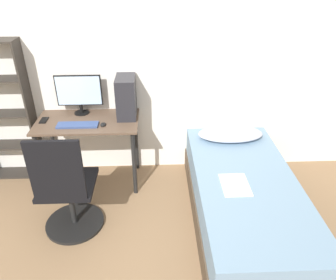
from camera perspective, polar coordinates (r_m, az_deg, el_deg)
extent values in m
plane|color=#846647|center=(2.97, -10.98, -20.84)|extent=(14.00, 14.00, 0.00)
cube|color=silver|center=(3.57, -9.80, 12.65)|extent=(8.00, 0.05, 2.50)
cube|color=brown|center=(3.50, -13.88, 3.13)|extent=(1.06, 0.57, 0.02)
cylinder|color=black|center=(3.62, -21.23, -4.26)|extent=(0.04, 0.04, 0.74)
cylinder|color=black|center=(3.42, -5.91, -4.17)|extent=(0.04, 0.04, 0.74)
cylinder|color=black|center=(4.00, -19.36, -0.48)|extent=(0.04, 0.04, 0.74)
cylinder|color=black|center=(3.83, -5.57, -0.21)|extent=(0.04, 0.04, 0.74)
cube|color=#2D2823|center=(3.82, -22.72, 4.33)|extent=(0.02, 0.22, 1.56)
cube|color=#2D2823|center=(4.32, -25.52, -5.19)|extent=(0.75, 0.22, 0.02)
cube|color=#2D2823|center=(4.13, -26.67, -0.77)|extent=(0.75, 0.22, 0.02)
cylinder|color=black|center=(3.38, -15.85, -13.67)|extent=(0.55, 0.55, 0.03)
cylinder|color=black|center=(3.23, -16.41, -10.70)|extent=(0.05, 0.05, 0.43)
cube|color=black|center=(3.09, -17.02, -7.38)|extent=(0.48, 0.48, 0.04)
cube|color=black|center=(2.75, -18.91, -5.17)|extent=(0.43, 0.04, 0.56)
cube|color=#4C3D2D|center=(3.29, 12.78, -12.12)|extent=(0.93, 2.02, 0.23)
cube|color=#708EA8|center=(3.13, 13.29, -8.66)|extent=(0.90, 1.98, 0.28)
ellipsoid|color=#B2B7C6|center=(3.64, 10.80, 1.07)|extent=(0.71, 0.36, 0.11)
cube|color=silver|center=(2.95, 11.61, -7.66)|extent=(0.24, 0.32, 0.01)
cylinder|color=black|center=(3.68, -14.76, 4.62)|extent=(0.16, 0.16, 0.01)
cylinder|color=black|center=(3.66, -14.87, 5.37)|extent=(0.04, 0.04, 0.10)
cube|color=black|center=(3.59, -15.27, 8.33)|extent=(0.48, 0.01, 0.33)
cube|color=#B2D1EF|center=(3.58, -15.29, 8.28)|extent=(0.45, 0.01, 0.31)
cube|color=#33477A|center=(3.41, -15.47, 2.54)|extent=(0.41, 0.13, 0.02)
cube|color=#232328|center=(3.45, -7.29, 7.43)|extent=(0.20, 0.33, 0.43)
ellipsoid|color=black|center=(3.36, -11.23, 2.67)|extent=(0.06, 0.09, 0.02)
cube|color=black|center=(3.63, -20.80, 3.24)|extent=(0.07, 0.14, 0.01)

